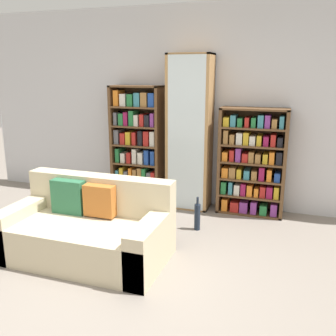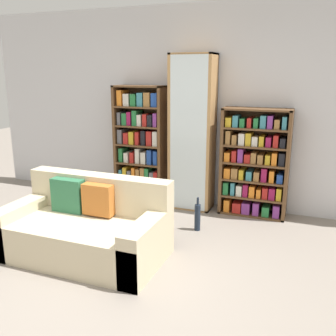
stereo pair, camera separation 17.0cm
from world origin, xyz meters
The scene contains 7 objects.
ground_plane centered at (0.00, 0.00, 0.00)m, with size 16.00×16.00×0.00m, color gray.
wall_back centered at (0.00, 2.54, 1.35)m, with size 6.51×0.06×2.70m.
couch centered at (-0.51, 0.58, 0.27)m, with size 1.64×0.88×0.78m.
bookshelf_left centered at (-0.71, 2.33, 0.82)m, with size 0.73×0.32×1.65m.
display_cabinet centered at (0.06, 2.31, 1.02)m, with size 0.57×0.36×2.06m.
bookshelf_right centered at (0.90, 2.33, 0.67)m, with size 0.85×0.32×1.39m.
wine_bottle centered at (0.38, 1.56, 0.17)m, with size 0.07×0.07×0.41m.
Camera 2 is at (1.56, -2.42, 1.84)m, focal length 40.00 mm.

